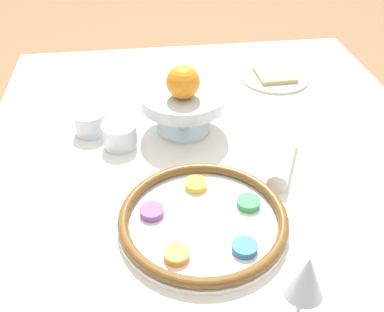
# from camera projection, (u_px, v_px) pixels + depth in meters

# --- Properties ---
(dining_table) EXTENTS (1.20, 1.07, 0.70)m
(dining_table) POSITION_uv_depth(u_px,v_px,m) (210.00, 251.00, 1.25)
(dining_table) COLOR white
(dining_table) RESTS_ON ground_plane
(seder_plate) EXTENTS (0.32, 0.32, 0.03)m
(seder_plate) POSITION_uv_depth(u_px,v_px,m) (203.00, 219.00, 0.84)
(seder_plate) COLOR white
(seder_plate) RESTS_ON dining_table
(wine_glass) EXTENTS (0.07, 0.07, 0.13)m
(wine_glass) POSITION_uv_depth(u_px,v_px,m) (306.00, 278.00, 0.63)
(wine_glass) COLOR silver
(wine_glass) RESTS_ON dining_table
(fruit_stand) EXTENTS (0.21, 0.21, 0.10)m
(fruit_stand) POSITION_uv_depth(u_px,v_px,m) (183.00, 101.00, 1.06)
(fruit_stand) COLOR silver
(fruit_stand) RESTS_ON dining_table
(orange_fruit) EXTENTS (0.08, 0.08, 0.08)m
(orange_fruit) POSITION_uv_depth(u_px,v_px,m) (183.00, 82.00, 1.00)
(orange_fruit) COLOR orange
(orange_fruit) RESTS_ON fruit_stand
(bread_plate) EXTENTS (0.20, 0.20, 0.02)m
(bread_plate) POSITION_uv_depth(u_px,v_px,m) (275.00, 77.00, 1.32)
(bread_plate) COLOR beige
(bread_plate) RESTS_ON dining_table
(napkin_roll) EXTENTS (0.18, 0.12, 0.04)m
(napkin_roll) POSITION_uv_depth(u_px,v_px,m) (283.00, 159.00, 0.97)
(napkin_roll) COLOR white
(napkin_roll) RESTS_ON dining_table
(cup_near) EXTENTS (0.08, 0.08, 0.06)m
(cup_near) POSITION_uv_depth(u_px,v_px,m) (120.00, 135.00, 1.04)
(cup_near) COLOR silver
(cup_near) RESTS_ON dining_table
(cup_mid) EXTENTS (0.08, 0.08, 0.06)m
(cup_mid) POSITION_uv_depth(u_px,v_px,m) (90.00, 122.00, 1.08)
(cup_mid) COLOR silver
(cup_mid) RESTS_ON dining_table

